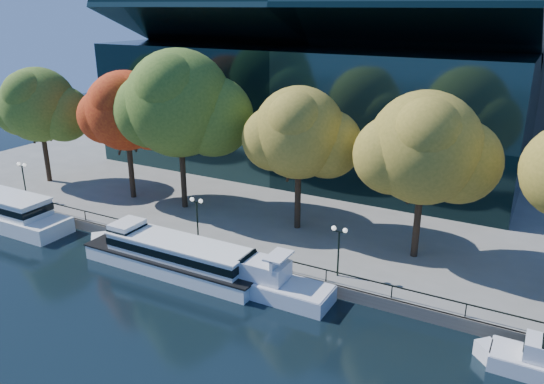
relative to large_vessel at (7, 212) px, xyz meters
The scene contains 15 objects.
ground 22.68m from the large_vessel, ahead, with size 160.00×160.00×0.00m, color black.
promenade 42.48m from the large_vessel, 57.80° to the left, with size 90.00×67.08×1.00m.
railing 22.81m from the large_vessel, ahead, with size 88.20×0.08×0.99m.
convention_building 37.14m from the large_vessel, 59.28° to the left, with size 50.00×24.57×21.43m.
large_vessel is the anchor object (origin of this frame).
tour_boat 19.83m from the large_vessel, ahead, with size 17.53×3.91×3.33m.
cruiser_near 27.98m from the large_vessel, ahead, with size 11.87×3.06×3.44m.
tree_0 13.69m from the large_vessel, 119.02° to the left, with size 10.43×8.55×13.15m.
tree_1 15.12m from the large_vessel, 53.83° to the left, with size 10.19×8.36×13.44m.
tree_2 20.01m from the large_vessel, 36.17° to the left, with size 13.00×10.66×15.83m.
tree_3 29.81m from the large_vessel, 22.41° to the left, with size 10.19×8.36×13.07m.
tree_4 39.80m from the large_vessel, 15.17° to the left, with size 11.02×9.04×13.60m.
lamp_0 5.36m from the large_vessel, 120.51° to the left, with size 1.26×0.36×4.03m.
lamp_1 20.57m from the large_vessel, 11.48° to the left, with size 1.26×0.36×4.03m.
lamp_2 33.39m from the large_vessel, ahead, with size 1.26×0.36×4.03m.
Camera 1 is at (23.22, -29.60, 20.56)m, focal length 35.00 mm.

